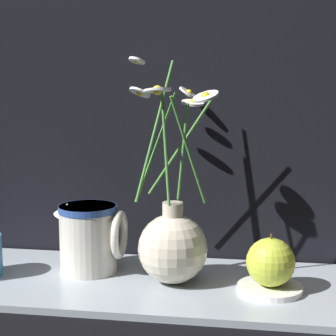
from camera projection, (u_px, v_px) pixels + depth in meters
ground_plane at (166, 288)px, 0.99m from camera, size 6.00×6.00×0.00m
shelf at (166, 285)px, 0.99m from camera, size 0.83×0.29×0.01m
vase_with_flowers at (173, 241)px, 0.98m from camera, size 0.19×0.22×0.39m
ceramic_pitcher at (90, 235)px, 1.04m from camera, size 0.13×0.11×0.14m
saucer_plate at (270, 288)px, 0.94m from camera, size 0.11×0.11×0.01m
orange_fruit at (271, 262)px, 0.94m from camera, size 0.08×0.08×0.09m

